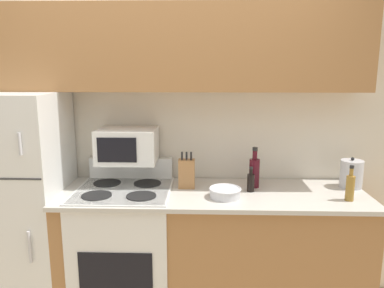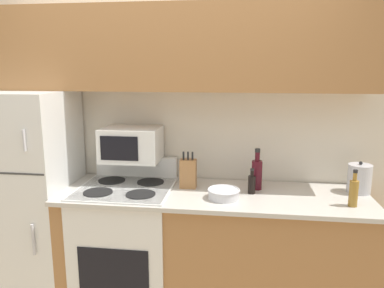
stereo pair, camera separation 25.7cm
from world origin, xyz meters
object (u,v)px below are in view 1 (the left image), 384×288
object	(u,v)px
knife_block	(187,173)
bowl	(225,192)
bottle_wine_red	(254,172)
refrigerator	(19,205)
microwave	(127,145)
bottle_vinegar	(350,187)
stove	(126,249)
bottle_soy_sauce	(251,182)
kettle	(351,174)

from	to	relation	value
knife_block	bowl	bearing A→B (deg)	-36.45
bowl	bottle_wine_red	bearing A→B (deg)	45.98
refrigerator	bottle_wine_red	size ratio (longest dim) A/B	5.46
microwave	bottle_vinegar	world-z (taller)	microwave
stove	microwave	xyz separation A→B (m)	(0.01, 0.15, 0.75)
stove	microwave	size ratio (longest dim) A/B	2.56
refrigerator	bottle_soy_sauce	bearing A→B (deg)	0.38
bottle_wine_red	kettle	xyz separation A→B (m)	(0.71, 0.02, -0.02)
microwave	knife_block	distance (m)	0.49
bottle_wine_red	bottle_soy_sauce	bearing A→B (deg)	-109.77
microwave	bottle_vinegar	xyz separation A→B (m)	(1.53, -0.30, -0.21)
microwave	bottle_wine_red	size ratio (longest dim) A/B	1.44
bottle_soy_sauce	bottle_vinegar	size ratio (longest dim) A/B	0.75
stove	kettle	xyz separation A→B (m)	(1.66, 0.14, 0.55)
bottle_vinegar	bottle_wine_red	bearing A→B (deg)	155.90
bottle_vinegar	bowl	bearing A→B (deg)	177.68
microwave	stove	bearing A→B (deg)	-93.11
knife_block	kettle	world-z (taller)	knife_block
stove	kettle	world-z (taller)	kettle
knife_block	bottle_vinegar	world-z (taller)	knife_block
bottle_wine_red	kettle	bearing A→B (deg)	1.48
stove	bottle_vinegar	size ratio (longest dim) A/B	4.62
microwave	kettle	bearing A→B (deg)	-0.47
bowl	bottle_soy_sauce	world-z (taller)	bottle_soy_sauce
bottle_vinegar	refrigerator	bearing A→B (deg)	176.23
refrigerator	bottle_soy_sauce	world-z (taller)	refrigerator
kettle	microwave	bearing A→B (deg)	179.53
stove	bowl	xyz separation A→B (m)	(0.72, -0.11, 0.49)
microwave	bottle_wine_red	distance (m)	0.96
refrigerator	microwave	xyz separation A→B (m)	(0.78, 0.15, 0.42)
knife_block	bottle_wine_red	xyz separation A→B (m)	(0.50, 0.03, 0.01)
bowl	bottle_soy_sauce	xyz separation A→B (m)	(0.19, 0.13, 0.03)
refrigerator	knife_block	distance (m)	1.25
stove	knife_block	distance (m)	0.72
microwave	bottle_wine_red	world-z (taller)	microwave
knife_block	bowl	xyz separation A→B (m)	(0.27, -0.20, -0.07)
microwave	bottle_vinegar	bearing A→B (deg)	-11.01
microwave	bottle_vinegar	size ratio (longest dim) A/B	1.80
kettle	knife_block	bearing A→B (deg)	-177.54
refrigerator	bottle_soy_sauce	xyz separation A→B (m)	(1.68, 0.01, 0.19)
stove	bottle_wine_red	bearing A→B (deg)	7.20
stove	knife_block	size ratio (longest dim) A/B	4.08
refrigerator	bowl	bearing A→B (deg)	-4.57
microwave	bottle_soy_sauce	distance (m)	0.94
refrigerator	kettle	bearing A→B (deg)	3.12
refrigerator	bottle_wine_red	bearing A→B (deg)	3.80
refrigerator	microwave	bearing A→B (deg)	10.59
bottle_wine_red	refrigerator	bearing A→B (deg)	-176.20
bottle_wine_red	kettle	size ratio (longest dim) A/B	1.32
refrigerator	stove	bearing A→B (deg)	-0.40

